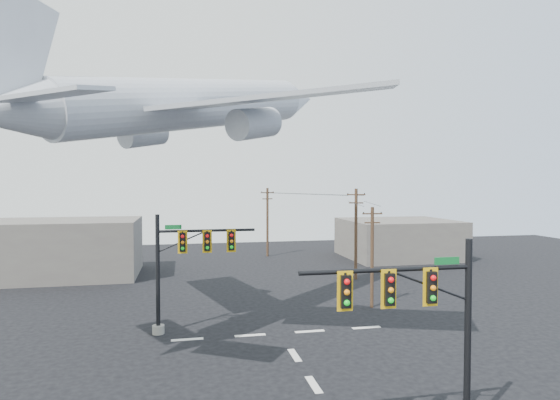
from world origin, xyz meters
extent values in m
cube|color=silver|center=(0.00, 4.00, 0.01)|extent=(0.40, 2.00, 0.01)
cube|color=silver|center=(0.00, 8.00, 0.01)|extent=(0.40, 2.00, 0.01)
cube|color=silver|center=(-6.00, 12.00, 0.01)|extent=(2.00, 0.40, 0.01)
cube|color=silver|center=(-2.00, 12.00, 0.01)|extent=(2.00, 0.40, 0.01)
cube|color=silver|center=(2.00, 12.00, 0.01)|extent=(2.00, 0.40, 0.01)
cube|color=silver|center=(6.00, 12.00, 0.01)|extent=(2.00, 0.40, 0.01)
cylinder|color=black|center=(4.74, -1.41, 3.84)|extent=(0.26, 0.26, 7.68)
cylinder|color=black|center=(1.32, -1.41, 6.58)|extent=(6.86, 0.18, 0.18)
cylinder|color=black|center=(3.03, -1.41, 5.93)|extent=(3.67, 0.09, 0.09)
cube|color=black|center=(3.03, -1.57, 5.89)|extent=(0.37, 0.33, 1.21)
cube|color=#E7AB0D|center=(3.03, -1.55, 5.89)|extent=(0.60, 0.04, 1.48)
sphere|color=red|center=(3.03, -1.76, 6.28)|extent=(0.22, 0.22, 0.22)
sphere|color=orange|center=(3.03, -1.76, 5.89)|extent=(0.22, 0.22, 0.22)
sphere|color=#0BB31A|center=(3.03, -1.76, 5.51)|extent=(0.22, 0.22, 0.22)
cube|color=black|center=(1.32, -1.57, 5.89)|extent=(0.37, 0.33, 1.21)
cube|color=#E7AB0D|center=(1.32, -1.55, 5.89)|extent=(0.60, 0.04, 1.48)
sphere|color=red|center=(1.32, -1.76, 6.28)|extent=(0.22, 0.22, 0.22)
sphere|color=orange|center=(1.32, -1.76, 5.89)|extent=(0.22, 0.22, 0.22)
sphere|color=#0BB31A|center=(1.32, -1.76, 5.51)|extent=(0.22, 0.22, 0.22)
cube|color=black|center=(-0.40, -1.57, 5.89)|extent=(0.37, 0.33, 1.21)
cube|color=#E7AB0D|center=(-0.40, -1.55, 5.89)|extent=(0.60, 0.04, 1.48)
sphere|color=red|center=(-0.40, -1.76, 6.28)|extent=(0.22, 0.22, 0.22)
sphere|color=orange|center=(-0.40, -1.76, 5.89)|extent=(0.22, 0.22, 0.22)
sphere|color=#0BB31A|center=(-0.40, -1.76, 5.51)|extent=(0.22, 0.22, 0.22)
cube|color=#0D5F26|center=(3.76, -1.47, 6.86)|extent=(1.04, 0.04, 0.29)
cylinder|color=gray|center=(-7.84, 13.56, 0.28)|extent=(0.78, 0.78, 0.56)
cylinder|color=black|center=(-7.84, 13.56, 3.92)|extent=(0.27, 0.27, 7.84)
cylinder|color=black|center=(-4.65, 13.56, 6.72)|extent=(6.38, 0.18, 0.18)
cylinder|color=black|center=(-6.25, 13.56, 6.04)|extent=(3.46, 0.09, 0.09)
cube|color=black|center=(-6.25, 13.39, 6.01)|extent=(0.38, 0.34, 1.23)
cube|color=#E7AB0D|center=(-6.25, 13.41, 6.01)|extent=(0.62, 0.04, 1.51)
sphere|color=red|center=(-6.25, 13.20, 6.40)|extent=(0.22, 0.22, 0.22)
sphere|color=orange|center=(-6.25, 13.20, 6.01)|extent=(0.22, 0.22, 0.22)
sphere|color=#0BB31A|center=(-6.25, 13.20, 5.62)|extent=(0.22, 0.22, 0.22)
cube|color=black|center=(-4.65, 13.39, 6.01)|extent=(0.38, 0.34, 1.23)
cube|color=#E7AB0D|center=(-4.65, 13.41, 6.01)|extent=(0.62, 0.04, 1.51)
sphere|color=red|center=(-4.65, 13.20, 6.40)|extent=(0.22, 0.22, 0.22)
sphere|color=orange|center=(-4.65, 13.20, 6.01)|extent=(0.22, 0.22, 0.22)
sphere|color=#0BB31A|center=(-4.65, 13.20, 5.62)|extent=(0.22, 0.22, 0.22)
cube|color=black|center=(-3.06, 13.39, 6.01)|extent=(0.38, 0.34, 1.23)
cube|color=#E7AB0D|center=(-3.06, 13.41, 6.01)|extent=(0.62, 0.04, 1.51)
sphere|color=red|center=(-3.06, 13.20, 6.40)|extent=(0.22, 0.22, 0.22)
sphere|color=orange|center=(-3.06, 13.20, 6.01)|extent=(0.22, 0.22, 0.22)
sphere|color=#0BB31A|center=(-3.06, 13.20, 5.62)|extent=(0.22, 0.22, 0.22)
cube|color=#0D5F26|center=(-6.84, 13.49, 7.00)|extent=(1.06, 0.04, 0.29)
cylinder|color=#4B3320|center=(8.45, 16.87, 4.00)|extent=(0.27, 0.27, 7.99)
cube|color=#4B3320|center=(8.45, 16.87, 7.46)|extent=(1.60, 0.30, 0.11)
cube|color=#4B3320|center=(8.45, 16.87, 6.75)|extent=(1.25, 0.25, 0.11)
cylinder|color=black|center=(7.74, 16.96, 7.55)|extent=(0.09, 0.09, 0.11)
cylinder|color=black|center=(8.45, 16.87, 7.55)|extent=(0.09, 0.09, 0.11)
cylinder|color=black|center=(9.15, 16.79, 7.55)|extent=(0.09, 0.09, 0.11)
cylinder|color=#4B3320|center=(11.15, 27.50, 4.67)|extent=(0.31, 0.31, 9.33)
cube|color=#4B3320|center=(11.15, 27.50, 8.70)|extent=(1.84, 0.67, 0.13)
cube|color=#4B3320|center=(11.15, 27.50, 7.87)|extent=(1.44, 0.55, 0.13)
cylinder|color=black|center=(10.35, 27.74, 8.81)|extent=(0.10, 0.10, 0.13)
cylinder|color=black|center=(11.15, 27.50, 8.81)|extent=(0.10, 0.10, 0.13)
cylinder|color=black|center=(11.96, 27.25, 8.81)|extent=(0.10, 0.10, 0.13)
cylinder|color=#4B3320|center=(4.95, 44.33, 4.63)|extent=(0.32, 0.32, 9.26)
cube|color=#4B3320|center=(4.95, 44.33, 8.63)|extent=(1.87, 0.54, 0.13)
cube|color=#4B3320|center=(4.95, 44.33, 7.78)|extent=(1.46, 0.45, 0.13)
cylinder|color=black|center=(4.13, 44.14, 8.73)|extent=(0.11, 0.11, 0.13)
cylinder|color=black|center=(4.95, 44.33, 8.73)|extent=(0.11, 0.11, 0.13)
cylinder|color=black|center=(5.77, 44.51, 8.73)|extent=(0.11, 0.11, 0.13)
cylinder|color=black|center=(9.03, 22.18, 8.03)|extent=(2.61, 10.63, 0.03)
cylinder|color=black|center=(7.21, 35.91, 8.61)|extent=(6.24, 16.84, 0.03)
cylinder|color=black|center=(10.57, 22.18, 8.03)|extent=(2.87, 10.63, 0.03)
cylinder|color=black|center=(8.89, 35.91, 8.61)|extent=(6.23, 16.84, 0.03)
cylinder|color=silver|center=(-5.30, 13.17, 14.99)|extent=(16.87, 16.17, 6.44)
cone|color=silver|center=(3.45, 21.42, 17.02)|extent=(5.74, 5.67, 3.86)
cube|color=silver|center=(-11.11, 17.41, 14.47)|extent=(8.25, 13.61, 0.98)
cube|color=silver|center=(-1.40, 7.12, 14.47)|extent=(13.59, 8.87, 0.98)
cylinder|color=silver|center=(-8.90, 16.58, 13.34)|extent=(3.71, 3.64, 2.28)
cylinder|color=silver|center=(-2.11, 9.38, 13.34)|extent=(3.71, 3.64, 2.28)
cube|color=silver|center=(-13.61, 5.33, 16.08)|extent=(3.35, 3.18, 5.61)
cube|color=silver|center=(-11.52, 2.95, 13.45)|extent=(5.35, 4.45, 0.54)
cube|color=#635F57|center=(-20.00, 35.00, 3.00)|extent=(18.00, 10.00, 6.00)
cube|color=#635F57|center=(22.00, 40.00, 2.50)|extent=(14.00, 12.00, 5.00)
camera|label=1|loc=(-6.19, -17.70, 9.83)|focal=30.00mm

